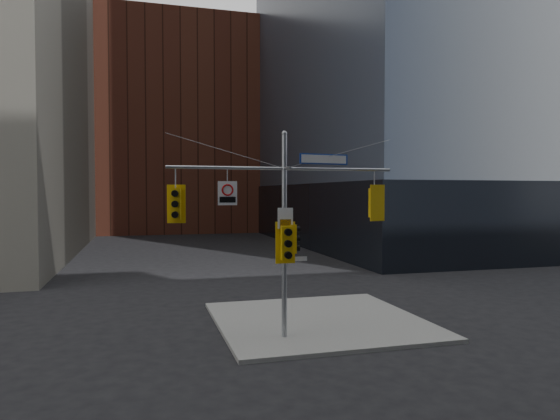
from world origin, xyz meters
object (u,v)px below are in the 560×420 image
traffic_light_east_arm (374,203)px  traffic_light_west_arm (176,204)px  traffic_light_pole_front (287,243)px  regulatory_sign_arm (228,192)px  traffic_light_pole_side (293,239)px  signal_assembly (284,214)px  street_sign_blade (324,159)px

traffic_light_east_arm → traffic_light_west_arm: bearing=-11.7°
traffic_light_west_arm → traffic_light_pole_front: 3.94m
regulatory_sign_arm → traffic_light_pole_side: bearing=3.9°
signal_assembly → traffic_light_pole_side: size_ratio=7.95×
traffic_light_east_arm → regulatory_sign_arm: regulatory_sign_arm is taller
traffic_light_east_arm → traffic_light_pole_side: (-3.08, 0.01, -1.24)m
traffic_light_west_arm → traffic_light_east_arm: bearing=10.7°
traffic_light_pole_side → traffic_light_west_arm: bearing=86.8°
signal_assembly → traffic_light_pole_front: size_ratio=5.55×
street_sign_blade → traffic_light_pole_side: bearing=172.1°
signal_assembly → traffic_light_east_arm: 3.43m
traffic_light_east_arm → traffic_light_pole_front: 3.67m
traffic_light_east_arm → street_sign_blade: size_ratio=0.70×
traffic_light_pole_side → regulatory_sign_arm: size_ratio=1.25×
signal_assembly → regulatory_sign_arm: 2.13m
traffic_light_pole_side → regulatory_sign_arm: (-2.31, -0.03, 1.61)m
signal_assembly → traffic_light_pole_front: signal_assembly is taller
traffic_light_east_arm → traffic_light_pole_side: bearing=-11.8°
traffic_light_pole_front → regulatory_sign_arm: 2.64m
traffic_light_east_arm → regulatory_sign_arm: (-5.39, -0.02, 0.38)m
traffic_light_pole_side → traffic_light_pole_front: traffic_light_pole_front is taller
street_sign_blade → regulatory_sign_arm: bearing=172.8°
signal_assembly → traffic_light_pole_side: 0.91m
traffic_light_west_arm → traffic_light_pole_side: bearing=10.7°
traffic_light_pole_front → street_sign_blade: street_sign_blade is taller
traffic_light_west_arm → street_sign_blade: size_ratio=0.67×
traffic_light_east_arm → street_sign_blade: 2.49m
traffic_light_west_arm → street_sign_blade: 5.36m
traffic_light_pole_side → regulatory_sign_arm: regulatory_sign_arm is taller
traffic_light_pole_side → street_sign_blade: size_ratio=0.54×
traffic_light_west_arm → regulatory_sign_arm: size_ratio=1.58×
signal_assembly → traffic_light_east_arm: bearing=0.0°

